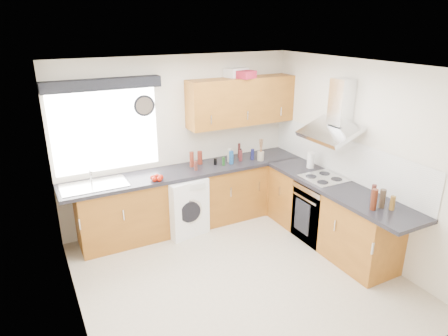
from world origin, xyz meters
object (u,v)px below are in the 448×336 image
oven (321,211)px  upper_cabinets (241,101)px  washing_machine (182,204)px  extractor_hood (335,116)px

oven → upper_cabinets: 1.99m
oven → washing_machine: (-1.65, 1.10, 0.00)m
oven → washing_machine: 1.98m
upper_cabinets → washing_machine: 1.77m
upper_cabinets → washing_machine: bearing=-168.4°
oven → washing_machine: size_ratio=1.00×
oven → upper_cabinets: upper_cabinets is taller
oven → upper_cabinets: bearing=112.5°
upper_cabinets → washing_machine: (-1.10, -0.23, -1.37)m
extractor_hood → washing_machine: size_ratio=0.92×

